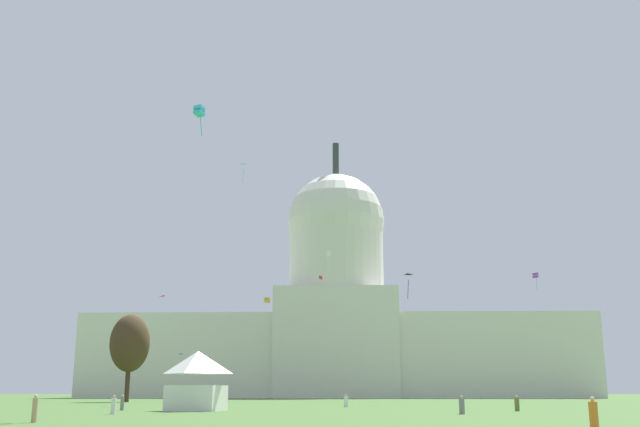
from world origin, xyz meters
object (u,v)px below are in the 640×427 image
kite_cyan_mid (199,111)px  kite_magenta_low (158,301)px  person_grey_back_right (462,406)px  kite_blue_low (182,356)px  person_olive_deep_crowd (517,404)px  kite_violet_mid (535,275)px  capitol_building (337,323)px  kite_turquoise_high (243,167)px  person_orange_lawn_far_left (594,416)px  person_grey_front_center (122,403)px  person_tan_front_left (35,409)px  kite_gold_mid (267,300)px  kite_white_mid (329,256)px  person_white_edge_east (114,405)px  kite_black_low (408,278)px  kite_red_mid (321,277)px  person_white_near_tree_east (346,401)px  event_tent (197,380)px  tree_west_far (130,344)px

kite_cyan_mid → kite_magenta_low: bearing=-47.9°
person_grey_back_right → kite_blue_low: kite_blue_low is taller
person_olive_deep_crowd → kite_violet_mid: kite_violet_mid is taller
person_olive_deep_crowd → capitol_building: bearing=146.4°
kite_cyan_mid → kite_turquoise_high: kite_turquoise_high is taller
person_grey_back_right → person_orange_lawn_far_left: 27.05m
person_orange_lawn_far_left → person_grey_front_center: 50.85m
person_tan_front_left → kite_gold_mid: bearing=-4.4°
capitol_building → kite_magenta_low: (-22.87, -100.71, -5.71)m
kite_magenta_low → kite_violet_mid: bearing=124.7°
person_grey_front_center → kite_white_mid: 54.25m
person_grey_back_right → kite_turquoise_high: size_ratio=0.37×
person_white_edge_east → kite_cyan_mid: kite_cyan_mid is taller
person_tan_front_left → kite_black_low: 67.52m
person_olive_deep_crowd → kite_blue_low: 95.86m
person_grey_back_right → person_olive_deep_crowd: person_grey_back_right is taller
kite_red_mid → kite_gold_mid: 13.43m
person_orange_lawn_far_left → kite_turquoise_high: 131.36m
person_white_near_tree_east → person_grey_front_center: person_grey_front_center is taller
kite_black_low → kite_gold_mid: bearing=130.1°
kite_magenta_low → kite_red_mid: bearing=158.0°
kite_white_mid → kite_blue_low: size_ratio=1.10×
person_white_near_tree_east → kite_black_low: size_ratio=0.45×
capitol_building → person_orange_lawn_far_left: 165.69m
capitol_building → person_orange_lawn_far_left: size_ratio=81.53×
event_tent → kite_turquoise_high: kite_turquoise_high is taller
person_tan_front_left → person_orange_lawn_far_left: (30.82, -9.37, -0.04)m
kite_turquoise_high → kite_white_mid: (19.62, -33.90, -26.22)m
kite_gold_mid → person_grey_front_center: bearing=-35.1°
person_orange_lawn_far_left → kite_violet_mid: size_ratio=0.46×
person_white_edge_east → kite_blue_low: bearing=-15.4°
kite_red_mid → kite_gold_mid: size_ratio=0.62×
person_white_edge_east → kite_white_mid: size_ratio=0.42×
person_tan_front_left → person_grey_front_center: 28.60m
kite_white_mid → kite_black_low: (11.75, -14.54, -5.84)m
person_grey_back_right → kite_black_low: (-0.77, 41.54, 17.01)m
kite_turquoise_high → kite_black_low: (31.37, -48.44, -32.06)m
tree_west_far → person_olive_deep_crowd: (53.74, -53.94, -9.15)m
capitol_building → person_grey_front_center: size_ratio=87.77×
person_white_near_tree_east → person_grey_front_center: bearing=59.3°
event_tent → kite_gold_mid: bearing=99.5°
kite_black_low → kite_cyan_mid: bearing=-98.8°
kite_black_low → person_grey_front_center: bearing=-120.2°
person_white_edge_east → kite_violet_mid: size_ratio=0.44×
person_white_edge_east → kite_red_mid: (13.63, 95.87, 25.10)m
kite_blue_low → kite_red_mid: bearing=-61.5°
person_olive_deep_crowd → kite_turquoise_high: 101.90m
kite_red_mid → kite_gold_mid: bearing=-22.7°
person_orange_lawn_far_left → kite_turquoise_high: bearing=152.5°
person_white_near_tree_east → kite_magenta_low: kite_magenta_low is taller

